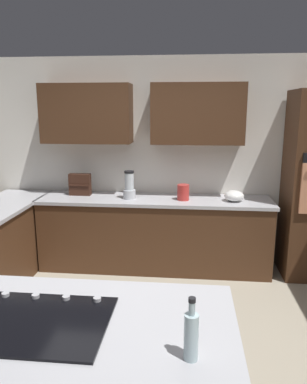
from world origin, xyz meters
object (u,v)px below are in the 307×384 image
(mixing_bowl, at_px, (234,196))
(spice_rack, at_px, (80,184))
(second_bottle, at_px, (191,335))
(blender, at_px, (129,187))
(kettle, at_px, (183,192))
(cooktop, at_px, (35,321))

(mixing_bowl, relative_size, spice_rack, 0.84)
(spice_rack, xyz_separation_m, second_bottle, (-1.40, 3.01, -0.02))
(blender, relative_size, kettle, 1.83)
(mixing_bowl, xyz_separation_m, kettle, (0.60, 0.00, 0.03))
(blender, distance_m, spice_rack, 0.66)
(blender, height_order, mixing_bowl, blender)
(cooktop, distance_m, spice_rack, 2.88)
(mixing_bowl, height_order, spice_rack, spice_rack)
(kettle, bearing_deg, blender, -0.00)
(spice_rack, distance_m, kettle, 1.31)
(blender, distance_m, mixing_bowl, 1.25)
(blender, bearing_deg, kettle, 180.00)
(cooktop, height_order, kettle, kettle)
(blender, height_order, spice_rack, blender)
(kettle, relative_size, second_bottle, 0.64)
(mixing_bowl, bearing_deg, blender, -0.00)
(spice_rack, distance_m, second_bottle, 3.32)
(cooktop, relative_size, second_bottle, 2.58)
(cooktop, relative_size, kettle, 4.06)
(mixing_bowl, xyz_separation_m, second_bottle, (0.50, 2.88, 0.05))
(cooktop, height_order, blender, blender)
(blender, bearing_deg, mixing_bowl, 180.00)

